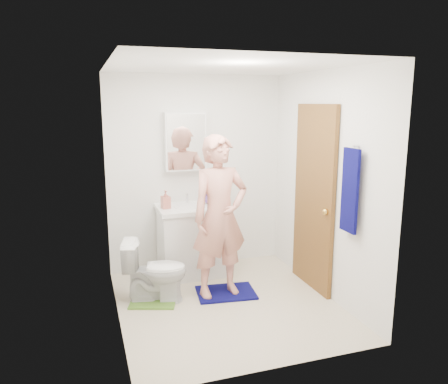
# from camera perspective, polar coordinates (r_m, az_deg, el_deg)

# --- Properties ---
(floor) EXTENTS (2.20, 2.40, 0.02)m
(floor) POSITION_cam_1_polar(r_m,az_deg,el_deg) (4.72, 0.37, -14.46)
(floor) COLOR beige
(floor) RESTS_ON ground
(ceiling) EXTENTS (2.20, 2.40, 0.02)m
(ceiling) POSITION_cam_1_polar(r_m,az_deg,el_deg) (4.25, 0.41, 16.28)
(ceiling) COLOR white
(ceiling) RESTS_ON ground
(wall_back) EXTENTS (2.20, 0.02, 2.40)m
(wall_back) POSITION_cam_1_polar(r_m,az_deg,el_deg) (5.47, -3.65, 2.50)
(wall_back) COLOR silver
(wall_back) RESTS_ON ground
(wall_front) EXTENTS (2.20, 0.02, 2.40)m
(wall_front) POSITION_cam_1_polar(r_m,az_deg,el_deg) (3.23, 7.24, -3.97)
(wall_front) COLOR silver
(wall_front) RESTS_ON ground
(wall_left) EXTENTS (0.02, 2.40, 2.40)m
(wall_left) POSITION_cam_1_polar(r_m,az_deg,el_deg) (4.12, -14.42, -0.87)
(wall_left) COLOR silver
(wall_left) RESTS_ON ground
(wall_right) EXTENTS (0.02, 2.40, 2.40)m
(wall_right) POSITION_cam_1_polar(r_m,az_deg,el_deg) (4.79, 13.08, 0.92)
(wall_right) COLOR silver
(wall_right) RESTS_ON ground
(vanity_cabinet) EXTENTS (0.75, 0.55, 0.80)m
(vanity_cabinet) POSITION_cam_1_polar(r_m,az_deg,el_deg) (5.34, -4.31, -6.57)
(vanity_cabinet) COLOR white
(vanity_cabinet) RESTS_ON floor
(countertop) EXTENTS (0.79, 0.59, 0.05)m
(countertop) POSITION_cam_1_polar(r_m,az_deg,el_deg) (5.23, -4.38, -2.14)
(countertop) COLOR white
(countertop) RESTS_ON vanity_cabinet
(sink_basin) EXTENTS (0.40, 0.40, 0.03)m
(sink_basin) POSITION_cam_1_polar(r_m,az_deg,el_deg) (5.22, -4.38, -1.98)
(sink_basin) COLOR white
(sink_basin) RESTS_ON countertop
(faucet) EXTENTS (0.03, 0.03, 0.12)m
(faucet) POSITION_cam_1_polar(r_m,az_deg,el_deg) (5.38, -4.85, -0.82)
(faucet) COLOR silver
(faucet) RESTS_ON countertop
(medicine_cabinet) EXTENTS (0.50, 0.12, 0.70)m
(medicine_cabinet) POSITION_cam_1_polar(r_m,az_deg,el_deg) (5.32, -5.09, 6.56)
(medicine_cabinet) COLOR white
(medicine_cabinet) RESTS_ON wall_back
(mirror_panel) EXTENTS (0.46, 0.01, 0.66)m
(mirror_panel) POSITION_cam_1_polar(r_m,az_deg,el_deg) (5.26, -4.94, 6.50)
(mirror_panel) COLOR white
(mirror_panel) RESTS_ON wall_back
(door) EXTENTS (0.05, 0.80, 2.05)m
(door) POSITION_cam_1_polar(r_m,az_deg,el_deg) (4.93, 11.64, -0.80)
(door) COLOR brown
(door) RESTS_ON ground
(door_knob) EXTENTS (0.07, 0.07, 0.07)m
(door_knob) POSITION_cam_1_polar(r_m,az_deg,el_deg) (4.66, 13.12, -2.53)
(door_knob) COLOR gold
(door_knob) RESTS_ON door
(towel) EXTENTS (0.03, 0.24, 0.80)m
(towel) POSITION_cam_1_polar(r_m,az_deg,el_deg) (4.27, 16.13, 0.16)
(towel) COLOR #090851
(towel) RESTS_ON wall_right
(towel_hook) EXTENTS (0.06, 0.02, 0.02)m
(towel_hook) POSITION_cam_1_polar(r_m,az_deg,el_deg) (4.23, 16.90, 5.78)
(towel_hook) COLOR silver
(towel_hook) RESTS_ON wall_right
(toilet) EXTENTS (0.72, 0.51, 0.67)m
(toilet) POSITION_cam_1_polar(r_m,az_deg,el_deg) (4.71, -8.99, -10.10)
(toilet) COLOR white
(toilet) RESTS_ON floor
(bath_mat) EXTENTS (0.68, 0.52, 0.02)m
(bath_mat) POSITION_cam_1_polar(r_m,az_deg,el_deg) (4.93, 0.26, -13.01)
(bath_mat) COLOR #090851
(bath_mat) RESTS_ON floor
(green_rug) EXTENTS (0.57, 0.53, 0.02)m
(green_rug) POSITION_cam_1_polar(r_m,az_deg,el_deg) (4.81, -9.16, -13.82)
(green_rug) COLOR #55842C
(green_rug) RESTS_ON floor
(soap_dispenser) EXTENTS (0.11, 0.11, 0.21)m
(soap_dispenser) POSITION_cam_1_polar(r_m,az_deg,el_deg) (5.13, -7.63, -0.97)
(soap_dispenser) COLOR #C06959
(soap_dispenser) RESTS_ON countertop
(toothbrush_cup) EXTENTS (0.14, 0.14, 0.11)m
(toothbrush_cup) POSITION_cam_1_polar(r_m,az_deg,el_deg) (5.34, -1.97, -0.94)
(toothbrush_cup) COLOR #674292
(toothbrush_cup) RESTS_ON countertop
(man) EXTENTS (0.68, 0.49, 1.72)m
(man) POSITION_cam_1_polar(r_m,az_deg,el_deg) (4.60, -0.54, -3.24)
(man) COLOR tan
(man) RESTS_ON bath_mat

